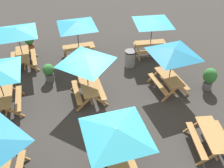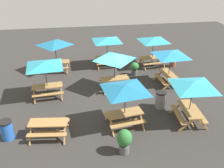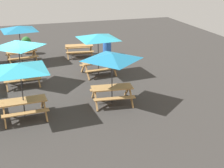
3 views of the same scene
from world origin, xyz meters
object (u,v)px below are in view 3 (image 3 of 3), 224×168
at_px(picnic_table_6, 98,39).
at_px(trash_bin_blue, 107,47).
at_px(picnic_table_1, 79,48).
at_px(picnic_table_8, 18,47).
at_px(potted_plant_2, 26,44).
at_px(picnic_table_4, 20,71).
at_px(picnic_table_0, 19,31).
at_px(picnic_table_2, 112,60).

distance_m(picnic_table_6, trash_bin_blue, 4.31).
height_order(picnic_table_1, picnic_table_8, picnic_table_8).
distance_m(trash_bin_blue, potted_plant_2, 5.48).
relative_size(picnic_table_1, picnic_table_8, 0.84).
bearing_deg(potted_plant_2, picnic_table_4, -93.67).
xyz_separation_m(picnic_table_0, picnic_table_2, (3.57, -7.40, 0.00)).
relative_size(picnic_table_8, potted_plant_2, 1.96).
height_order(trash_bin_blue, potted_plant_2, potted_plant_2).
height_order(picnic_table_2, picnic_table_6, same).
bearing_deg(picnic_table_4, trash_bin_blue, 50.15).
height_order(picnic_table_2, picnic_table_8, same).
xyz_separation_m(picnic_table_0, potted_plant_2, (0.40, 1.93, -1.30)).
bearing_deg(picnic_table_6, picnic_table_2, -100.75).
relative_size(picnic_table_1, picnic_table_2, 0.84).
distance_m(picnic_table_6, potted_plant_2, 6.68).
distance_m(picnic_table_0, picnic_table_6, 5.34).
bearing_deg(picnic_table_8, picnic_table_1, 43.21).
bearing_deg(picnic_table_0, picnic_table_6, -49.95).
distance_m(picnic_table_0, picnic_table_8, 3.95).
xyz_separation_m(picnic_table_0, picnic_table_8, (-0.16, -3.95, 0.00)).
height_order(picnic_table_2, picnic_table_4, same).
relative_size(picnic_table_4, picnic_table_8, 1.21).
distance_m(picnic_table_1, picnic_table_4, 8.93).
xyz_separation_m(picnic_table_6, picnic_table_8, (-4.15, -0.38, 0.00)).
bearing_deg(picnic_table_0, picnic_table_1, -4.76).
xyz_separation_m(picnic_table_4, picnic_table_8, (0.05, 3.75, 0.00)).
relative_size(picnic_table_2, potted_plant_2, 1.96).
height_order(picnic_table_1, picnic_table_6, picnic_table_6).
bearing_deg(picnic_table_4, picnic_table_2, 0.97).
bearing_deg(picnic_table_4, picnic_table_8, 85.82).
height_order(picnic_table_1, potted_plant_2, potted_plant_2).
bearing_deg(picnic_table_8, picnic_table_0, 83.53).
height_order(picnic_table_0, picnic_table_8, same).
relative_size(picnic_table_2, picnic_table_6, 0.83).
bearing_deg(picnic_table_2, picnic_table_4, -170.06).
distance_m(picnic_table_6, picnic_table_8, 4.16).
bearing_deg(potted_plant_2, picnic_table_8, -95.51).
bearing_deg(trash_bin_blue, picnic_table_8, -144.48).
relative_size(picnic_table_0, trash_bin_blue, 2.86).
bearing_deg(potted_plant_2, picnic_table_1, -27.62).
distance_m(picnic_table_2, picnic_table_8, 5.09).
distance_m(picnic_table_4, trash_bin_blue, 9.87).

